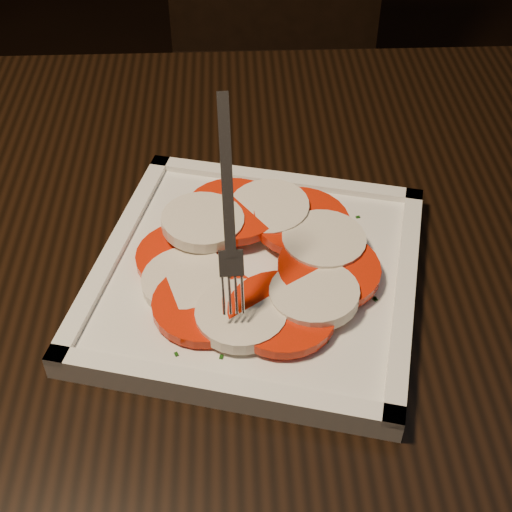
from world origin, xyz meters
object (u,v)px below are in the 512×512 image
object	(u,v)px
table	(317,357)
plate	(256,276)
fork	(228,200)
chair	(277,40)

from	to	relation	value
table	plate	size ratio (longest dim) A/B	4.97
plate	fork	distance (m)	0.11
chair	fork	xyz separation A→B (m)	(-0.16, -0.88, 0.33)
fork	plate	bearing A→B (deg)	49.87
chair	fork	distance (m)	0.96
plate	chair	bearing A→B (deg)	80.63
plate	fork	bearing A→B (deg)	-131.61
table	plate	xyz separation A→B (m)	(-0.06, 0.00, 0.11)
fork	table	bearing A→B (deg)	16.54
plate	table	bearing A→B (deg)	-4.48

